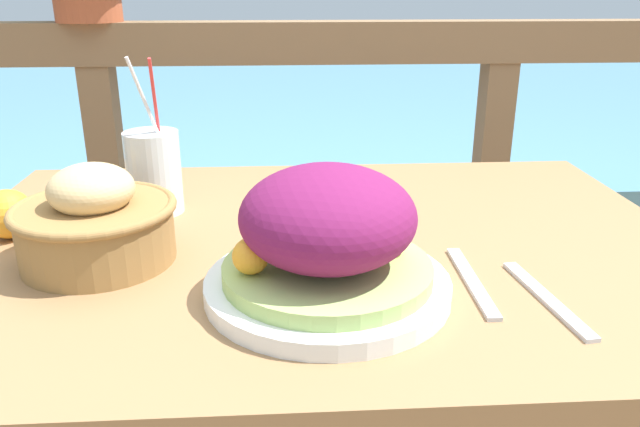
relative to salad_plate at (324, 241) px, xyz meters
name	(u,v)px	position (x,y,z in m)	size (l,w,h in m)	color
patio_table	(319,309)	(0.00, 0.16, -0.17)	(1.02, 0.73, 0.72)	#997047
railing_fence	(303,141)	(0.00, 0.80, -0.08)	(2.80, 0.08, 0.97)	brown
sea_backdrop	(289,124)	(0.00, 3.30, -0.59)	(12.00, 4.00, 0.38)	#568EA8
salad_plate	(324,241)	(0.00, 0.00, 0.00)	(0.28, 0.28, 0.15)	white
drink_glass	(154,172)	(-0.24, 0.28, 0.00)	(0.08, 0.09, 0.24)	silver
bread_basket	(96,222)	(-0.28, 0.11, -0.01)	(0.20, 0.20, 0.13)	olive
fork	(472,281)	(0.18, 0.02, -0.06)	(0.02, 0.18, 0.00)	silver
knife	(546,298)	(0.25, -0.03, -0.06)	(0.04, 0.18, 0.00)	silver
orange_near_basket	(8,214)	(-0.42, 0.19, -0.03)	(0.07, 0.07, 0.07)	#F9A328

